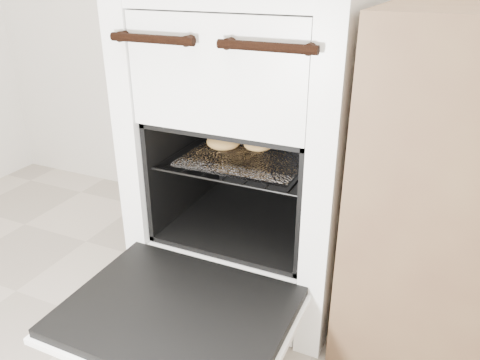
# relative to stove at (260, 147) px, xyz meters

# --- Properties ---
(stove) EXTENTS (0.63, 0.71, 0.97)m
(stove) POSITION_rel_stove_xyz_m (0.00, 0.00, 0.00)
(stove) COLOR white
(stove) RESTS_ON ground
(oven_door) EXTENTS (0.57, 0.44, 0.04)m
(oven_door) POSITION_rel_stove_xyz_m (0.00, -0.53, -0.26)
(oven_door) COLOR black
(oven_door) RESTS_ON stove
(oven_rack) EXTENTS (0.46, 0.44, 0.01)m
(oven_rack) POSITION_rel_stove_xyz_m (-0.00, -0.07, -0.00)
(oven_rack) COLOR black
(oven_rack) RESTS_ON stove
(foil_sheet) EXTENTS (0.36, 0.32, 0.01)m
(foil_sheet) POSITION_rel_stove_xyz_m (0.00, -0.09, 0.00)
(foil_sheet) COLOR white
(foil_sheet) RESTS_ON oven_rack
(baked_rolls) EXTENTS (0.24, 0.23, 0.05)m
(baked_rolls) POSITION_rel_stove_xyz_m (-0.07, -0.03, 0.03)
(baked_rolls) COLOR #BB844B
(baked_rolls) RESTS_ON foil_sheet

